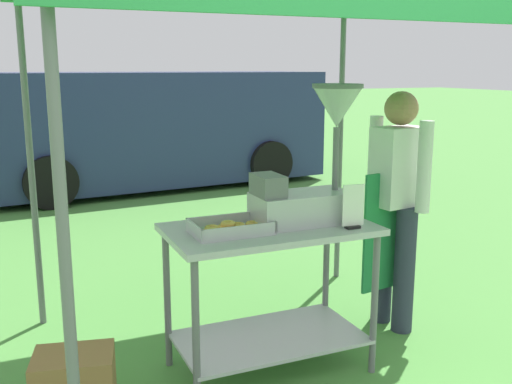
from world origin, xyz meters
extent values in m
plane|color=#519342|center=(0.00, 6.00, 0.00)|extent=(70.00, 70.00, 0.00)
cylinder|color=slate|center=(-1.19, 0.32, 1.08)|extent=(0.04, 0.04, 2.17)
cylinder|color=slate|center=(-1.19, 2.46, 1.08)|extent=(0.04, 0.04, 2.17)
cylinder|color=slate|center=(1.20, 2.46, 1.08)|extent=(0.04, 0.04, 2.17)
cube|color=#B7B7BC|center=(0.01, 1.24, 0.86)|extent=(1.17, 0.65, 0.04)
cube|color=#B7B7BC|center=(0.01, 1.24, 0.20)|extent=(1.08, 0.60, 0.02)
cylinder|color=slate|center=(-0.53, 0.96, 0.42)|extent=(0.04, 0.04, 0.84)
cylinder|color=slate|center=(0.54, 0.96, 0.42)|extent=(0.04, 0.04, 0.84)
cylinder|color=slate|center=(-0.53, 1.52, 0.42)|extent=(0.04, 0.04, 0.84)
cylinder|color=slate|center=(0.54, 1.52, 0.42)|extent=(0.04, 0.04, 0.84)
cube|color=#B7B7BC|center=(-0.25, 1.20, 0.88)|extent=(0.43, 0.28, 0.01)
cube|color=#B7B7BC|center=(-0.25, 1.07, 0.92)|extent=(0.43, 0.01, 0.06)
cube|color=#B7B7BC|center=(-0.25, 1.34, 0.92)|extent=(0.43, 0.01, 0.06)
cube|color=#B7B7BC|center=(-0.45, 1.20, 0.92)|extent=(0.01, 0.28, 0.06)
cube|color=#B7B7BC|center=(-0.04, 1.20, 0.92)|extent=(0.01, 0.28, 0.06)
torus|color=#EAB251|center=(-0.10, 1.24, 0.90)|extent=(0.12, 0.12, 0.03)
torus|color=#EAB251|center=(-0.26, 1.25, 0.90)|extent=(0.11, 0.11, 0.03)
torus|color=#EAB251|center=(-0.21, 1.17, 0.90)|extent=(0.11, 0.11, 0.03)
torus|color=#EAB251|center=(-0.37, 1.19, 0.90)|extent=(0.10, 0.10, 0.03)
torus|color=#EAB251|center=(-0.34, 1.25, 0.90)|extent=(0.09, 0.09, 0.03)
torus|color=#EAB251|center=(-0.34, 1.12, 0.90)|extent=(0.11, 0.11, 0.03)
torus|color=#EAB251|center=(-0.11, 1.15, 0.90)|extent=(0.11, 0.11, 0.03)
torus|color=#EAB251|center=(-0.19, 1.25, 0.90)|extent=(0.10, 0.10, 0.03)
torus|color=#EAB251|center=(-0.28, 1.17, 0.90)|extent=(0.12, 0.12, 0.03)
torus|color=#EAB251|center=(-0.25, 1.23, 0.92)|extent=(0.11, 0.11, 0.03)
cube|color=#B7B7BC|center=(0.20, 1.23, 0.97)|extent=(0.56, 0.28, 0.18)
cube|color=slate|center=(-0.01, 1.23, 1.12)|extent=(0.14, 0.22, 0.12)
cylinder|color=slate|center=(0.42, 1.23, 1.24)|extent=(0.04, 0.04, 0.37)
cone|color=#B7B7BC|center=(0.42, 1.23, 1.53)|extent=(0.28, 0.28, 0.22)
cylinder|color=slate|center=(0.42, 1.23, 1.66)|extent=(0.29, 0.29, 0.02)
cube|color=black|center=(0.41, 1.02, 0.88)|extent=(0.08, 0.05, 0.02)
cube|color=white|center=(0.41, 1.02, 1.01)|extent=(0.13, 0.02, 0.23)
cylinder|color=#2D3347|center=(1.05, 1.36, 0.43)|extent=(0.14, 0.14, 0.86)
cylinder|color=#2D3347|center=(1.02, 1.56, 0.43)|extent=(0.14, 0.14, 0.86)
cube|color=silver|center=(1.04, 1.46, 1.12)|extent=(0.37, 0.27, 0.52)
cube|color=#237F47|center=(0.92, 1.44, 0.69)|extent=(0.32, 0.07, 0.80)
cylinder|color=silver|center=(1.07, 1.24, 1.15)|extent=(0.10, 0.10, 0.58)
cylinder|color=silver|center=(1.00, 1.68, 1.15)|extent=(0.10, 0.10, 0.58)
sphere|color=#A87A56|center=(1.04, 1.46, 1.50)|extent=(0.22, 0.22, 0.22)
cube|color=olive|center=(-1.11, 1.22, 0.16)|extent=(0.46, 0.38, 0.33)
cube|color=navy|center=(0.68, 7.12, 0.89)|extent=(5.28, 2.33, 1.60)
cube|color=#1E2833|center=(-1.32, 6.95, 1.29)|extent=(0.24, 1.62, 0.70)
cylinder|color=black|center=(-0.83, 6.06, 0.34)|extent=(0.70, 0.30, 0.68)
cylinder|color=black|center=(-0.99, 7.92, 0.34)|extent=(0.70, 0.30, 0.68)
cylinder|color=black|center=(2.34, 6.33, 0.34)|extent=(0.70, 0.30, 0.68)
cylinder|color=black|center=(2.19, 8.19, 0.34)|extent=(0.70, 0.30, 0.68)
camera|label=1|loc=(-1.35, -1.70, 1.76)|focal=41.51mm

